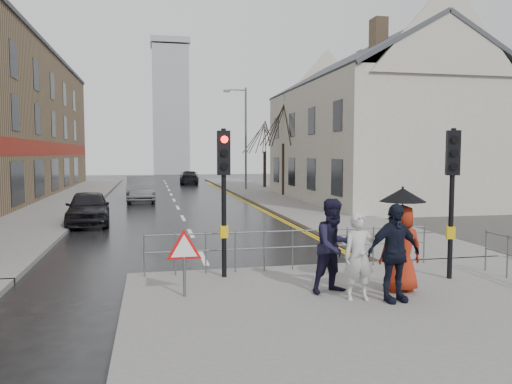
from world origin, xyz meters
name	(u,v)px	position (x,y,z in m)	size (l,w,h in m)	color
ground	(217,285)	(0.00, 0.00, 0.00)	(120.00, 120.00, 0.00)	black
near_pavement	(419,325)	(3.00, -3.50, 0.07)	(10.00, 9.00, 0.14)	#605E5B
left_pavement	(71,198)	(-6.50, 23.00, 0.07)	(4.00, 44.00, 0.14)	#605E5B
right_pavement	(260,193)	(6.50, 25.00, 0.07)	(4.00, 40.00, 0.14)	#605E5B
pavement_bridge_right	(411,247)	(6.50, 3.00, 0.07)	(4.00, 4.20, 0.14)	#605E5B
building_right_cream	(371,124)	(12.00, 18.00, 4.78)	(9.00, 16.40, 10.10)	beige
church_tower	(171,111)	(1.50, 62.00, 9.00)	(5.00, 5.00, 18.00)	#96999E
traffic_signal_near_left	(224,176)	(0.20, 0.20, 2.46)	(0.28, 0.27, 3.40)	black
traffic_signal_near_right	(452,177)	(5.20, -1.00, 2.46)	(0.34, 0.33, 3.40)	black
guard_railing_front	(293,240)	(1.95, 0.60, 0.86)	(7.14, 0.04, 1.00)	#595B5E
warning_sign	(184,252)	(-0.80, -1.21, 1.04)	(0.80, 0.07, 1.35)	#595B5E
street_lamp	(244,131)	(5.82, 28.00, 4.71)	(1.83, 0.25, 8.00)	#595B5E
tree_near	(284,122)	(7.50, 22.00, 5.14)	(2.40, 2.40, 6.58)	black
tree_far	(265,136)	(8.00, 30.00, 4.42)	(2.40, 2.40, 5.64)	black
pedestrian_a	(359,257)	(2.49, -2.13, 0.98)	(0.62, 0.40, 1.69)	#B3B5B0
pedestrian_b	(334,246)	(2.21, -1.55, 1.11)	(0.94, 0.73, 1.93)	black
pedestrian_with_umbrella	(402,237)	(3.58, -1.77, 1.28)	(0.96, 0.96, 2.14)	maroon
pedestrian_d	(394,253)	(3.11, -2.35, 1.08)	(1.11, 0.46, 1.89)	black
car_parked	(88,208)	(-4.00, 10.65, 0.71)	(1.69, 4.20, 1.43)	black
car_mid	(141,189)	(-2.03, 20.64, 0.79)	(1.67, 4.79, 1.58)	#4F5355
car_far	(189,177)	(2.22, 37.55, 0.64)	(1.80, 4.42, 1.28)	black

